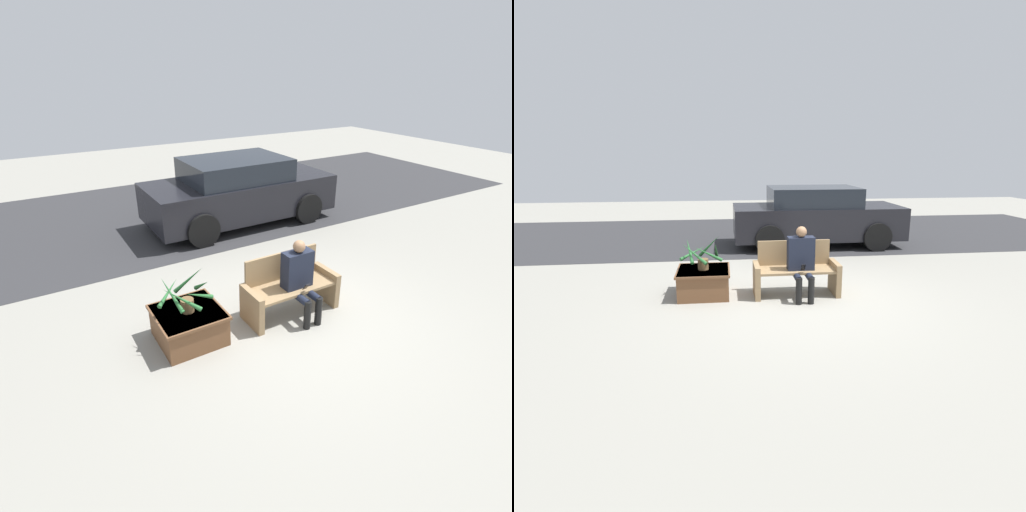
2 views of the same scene
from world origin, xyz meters
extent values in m
plane|color=gray|center=(0.00, 0.00, 0.00)|extent=(30.00, 30.00, 0.00)
cube|color=#2D2D30|center=(0.00, 5.70, 0.00)|extent=(20.00, 6.00, 0.01)
cube|color=#8C704C|center=(-0.79, 0.21, 0.28)|extent=(0.09, 0.57, 0.57)
cube|color=#8C704C|center=(0.58, 0.21, 0.28)|extent=(0.09, 0.57, 0.57)
cube|color=#8C704C|center=(-0.10, 0.21, 0.45)|extent=(1.27, 0.52, 0.04)
cube|color=#8C704C|center=(-0.10, 0.48, 0.69)|extent=(1.27, 0.04, 0.44)
cube|color=black|center=(-0.04, 0.17, 0.75)|extent=(0.45, 0.22, 0.56)
sphere|color=#8C6647|center=(-0.04, 0.15, 1.12)|extent=(0.18, 0.18, 0.18)
cylinder|color=black|center=(-0.14, -0.04, 0.41)|extent=(0.11, 0.42, 0.11)
cylinder|color=black|center=(0.06, -0.04, 0.41)|extent=(0.11, 0.42, 0.11)
cylinder|color=black|center=(-0.14, -0.25, 0.22)|extent=(0.10, 0.10, 0.45)
cylinder|color=black|center=(0.06, -0.25, 0.22)|extent=(0.10, 0.10, 0.45)
cube|color=black|center=(-0.04, -0.06, 0.56)|extent=(0.07, 0.09, 0.12)
cube|color=brown|center=(-1.68, 0.38, 0.23)|extent=(0.84, 0.83, 0.46)
cube|color=brown|center=(-1.68, 0.38, 0.44)|extent=(0.89, 0.88, 0.04)
cylinder|color=brown|center=(-1.68, 0.38, 0.55)|extent=(0.18, 0.18, 0.18)
cone|color=#26602D|center=(-1.46, 0.38, 0.80)|extent=(0.07, 0.48, 0.36)
cone|color=#26602D|center=(-1.58, 0.55, 0.83)|extent=(0.40, 0.29, 0.42)
cone|color=#26602D|center=(-1.87, 0.57, 0.71)|extent=(0.43, 0.42, 0.19)
cone|color=#26602D|center=(-1.89, 0.33, 0.80)|extent=(0.18, 0.47, 0.37)
cone|color=#26602D|center=(-1.81, 0.19, 0.78)|extent=(0.45, 0.32, 0.33)
cone|color=#26602D|center=(-1.58, 0.17, 0.78)|extent=(0.47, 0.27, 0.33)
cube|color=black|center=(1.13, 4.05, 0.64)|extent=(4.37, 1.80, 0.82)
cube|color=black|center=(1.02, 4.05, 1.30)|extent=(2.27, 1.66, 0.49)
cylinder|color=black|center=(2.48, 3.15, 0.36)|extent=(0.71, 0.18, 0.71)
cylinder|color=black|center=(2.48, 4.95, 0.36)|extent=(0.71, 0.18, 0.71)
cylinder|color=black|center=(-0.22, 3.15, 0.36)|extent=(0.71, 0.18, 0.71)
cylinder|color=black|center=(-0.22, 4.95, 0.36)|extent=(0.71, 0.18, 0.71)
camera|label=1|loc=(-3.21, -3.95, 3.44)|focal=28.00mm
camera|label=2|loc=(-1.31, -6.24, 2.36)|focal=28.00mm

